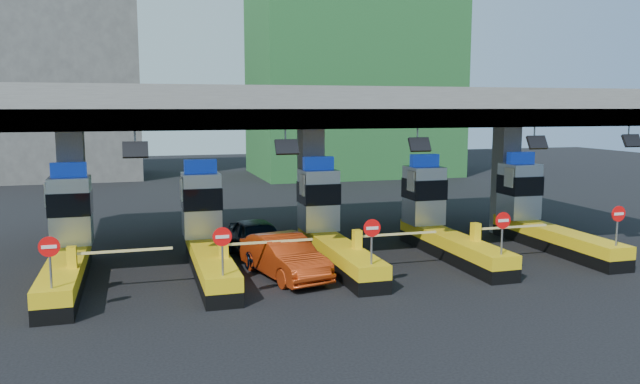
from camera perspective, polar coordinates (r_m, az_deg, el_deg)
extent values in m
plane|color=black|center=(25.70, 0.98, -6.34)|extent=(120.00, 120.00, 0.00)
cube|color=slate|center=(27.80, -0.85, 7.74)|extent=(28.00, 12.00, 1.50)
cube|color=#4C4C49|center=(22.37, 3.09, 6.70)|extent=(28.00, 0.60, 0.70)
cube|color=slate|center=(27.13, -21.64, -0.22)|extent=(1.00, 1.00, 5.50)
cube|color=slate|center=(28.02, -0.84, 0.56)|extent=(1.00, 1.00, 5.50)
cube|color=slate|center=(32.16, 16.60, 1.17)|extent=(1.00, 1.00, 5.50)
cylinder|color=slate|center=(21.11, -16.56, 4.70)|extent=(0.06, 0.06, 0.50)
cube|color=black|center=(20.93, -16.53, 3.72)|extent=(0.80, 0.38, 0.54)
cylinder|color=slate|center=(21.68, -3.19, 5.08)|extent=(0.06, 0.06, 0.50)
cube|color=black|center=(21.50, -3.06, 4.13)|extent=(0.80, 0.38, 0.54)
cylinder|color=slate|center=(23.34, 8.90, 5.19)|extent=(0.06, 0.06, 0.50)
cube|color=black|center=(23.17, 9.10, 4.30)|extent=(0.80, 0.38, 0.54)
cylinder|color=slate|center=(25.87, 19.01, 5.10)|extent=(0.06, 0.06, 0.50)
cube|color=black|center=(25.72, 19.24, 4.30)|extent=(0.80, 0.38, 0.54)
cylinder|color=slate|center=(28.70, 26.39, 4.94)|extent=(0.06, 0.06, 0.50)
cube|color=black|center=(28.57, 26.62, 4.21)|extent=(0.80, 0.38, 0.54)
cube|color=black|center=(23.70, -22.19, -7.51)|extent=(1.20, 8.00, 0.50)
cube|color=#E5B70C|center=(23.58, -22.26, -6.34)|extent=(1.20, 8.00, 0.50)
cube|color=#9EA3A8|center=(26.01, -21.82, -1.55)|extent=(1.50, 1.50, 2.60)
cube|color=black|center=(25.95, -21.86, -0.91)|extent=(1.56, 1.56, 0.90)
cube|color=#0C2DBF|center=(25.82, -22.00, 1.91)|extent=(1.30, 0.35, 0.55)
cube|color=white|center=(25.71, -23.73, -0.18)|extent=(0.06, 0.70, 0.90)
cylinder|color=slate|center=(19.89, -23.42, -6.28)|extent=(0.07, 0.07, 1.30)
cylinder|color=red|center=(19.73, -23.53, -4.61)|extent=(0.60, 0.04, 0.60)
cube|color=white|center=(19.71, -23.53, -4.63)|extent=(0.42, 0.02, 0.10)
cube|color=#E5B70C|center=(22.24, -21.74, -5.55)|extent=(0.30, 0.35, 0.70)
cube|color=white|center=(22.12, -17.48, -5.16)|extent=(3.20, 0.08, 0.08)
cube|color=black|center=(23.69, -9.99, -7.05)|extent=(1.20, 8.00, 0.50)
cube|color=#E5B70C|center=(23.57, -10.02, -5.88)|extent=(1.20, 8.00, 0.50)
cube|color=#9EA3A8|center=(26.00, -10.79, -1.14)|extent=(1.50, 1.50, 2.60)
cube|color=black|center=(25.94, -10.81, -0.49)|extent=(1.56, 1.56, 0.90)
cube|color=#0C2DBF|center=(25.81, -10.88, 2.33)|extent=(1.30, 0.35, 0.55)
cube|color=white|center=(25.55, -12.55, 0.24)|extent=(0.06, 0.70, 0.90)
cylinder|color=slate|center=(19.88, -8.91, -5.74)|extent=(0.07, 0.07, 1.30)
cylinder|color=red|center=(19.72, -8.93, -4.06)|extent=(0.60, 0.04, 0.60)
cube|color=white|center=(19.70, -8.92, -4.07)|extent=(0.42, 0.02, 0.10)
cube|color=#E5B70C|center=(22.31, -8.81, -5.04)|extent=(0.30, 0.35, 0.70)
cube|color=white|center=(22.55, -4.65, -4.57)|extent=(3.20, 0.08, 0.08)
cube|color=black|center=(24.71, 1.68, -6.32)|extent=(1.20, 8.00, 0.50)
cube|color=#E5B70C|center=(24.59, 1.68, -5.19)|extent=(1.20, 8.00, 0.50)
cube|color=#9EA3A8|center=(26.94, -0.15, -0.69)|extent=(1.50, 1.50, 2.60)
cube|color=black|center=(26.88, -0.14, -0.07)|extent=(1.56, 1.56, 0.90)
cube|color=#0C2DBF|center=(26.75, -0.15, 2.66)|extent=(1.30, 0.35, 0.55)
cube|color=white|center=(26.35, -1.64, 0.65)|extent=(0.06, 0.70, 0.90)
cylinder|color=slate|center=(21.09, 4.73, -4.89)|extent=(0.07, 0.07, 1.30)
cylinder|color=red|center=(20.94, 4.78, -3.30)|extent=(0.60, 0.04, 0.60)
cube|color=white|center=(20.91, 4.81, -3.31)|extent=(0.42, 0.02, 0.10)
cube|color=#E5B70C|center=(23.47, 3.41, -4.33)|extent=(0.30, 0.35, 0.70)
cube|color=white|center=(24.05, 7.12, -3.84)|extent=(3.20, 0.08, 0.08)
cube|color=black|center=(26.65, 12.00, -5.44)|extent=(1.20, 8.00, 0.50)
cube|color=#E5B70C|center=(26.54, 12.03, -4.39)|extent=(1.20, 8.00, 0.50)
cube|color=#9EA3A8|center=(28.73, 9.47, -0.27)|extent=(1.50, 1.50, 2.60)
cube|color=black|center=(28.67, 9.50, 0.32)|extent=(1.56, 1.56, 0.90)
cube|color=#0C2DBF|center=(28.55, 9.54, 2.87)|extent=(1.30, 0.35, 0.55)
cube|color=white|center=(28.03, 8.29, 1.00)|extent=(0.06, 0.70, 0.90)
cylinder|color=slate|center=(23.33, 16.30, -3.95)|extent=(0.07, 0.07, 1.30)
cylinder|color=red|center=(23.19, 16.39, -2.51)|extent=(0.60, 0.04, 0.60)
cube|color=white|center=(23.17, 16.43, -2.52)|extent=(0.42, 0.02, 0.10)
cube|color=#E5B70C|center=(25.57, 14.04, -3.54)|extent=(0.30, 0.35, 0.70)
cube|color=white|center=(26.41, 17.14, -3.08)|extent=(3.20, 0.08, 0.08)
cube|color=black|center=(29.32, 20.66, -4.57)|extent=(1.20, 8.00, 0.50)
cube|color=#E5B70C|center=(29.22, 20.71, -3.62)|extent=(1.20, 8.00, 0.50)
cube|color=#9EA3A8|center=(31.22, 17.76, 0.10)|extent=(1.50, 1.50, 2.60)
cube|color=black|center=(31.17, 17.80, 0.64)|extent=(1.56, 1.56, 0.90)
cube|color=#0C2DBF|center=(31.06, 17.88, 2.99)|extent=(1.30, 0.35, 0.55)
cube|color=white|center=(30.45, 16.88, 1.28)|extent=(0.06, 0.70, 0.90)
cylinder|color=slate|center=(26.34, 25.51, -3.08)|extent=(0.07, 0.07, 1.30)
cylinder|color=red|center=(26.22, 25.63, -1.80)|extent=(0.60, 0.04, 0.60)
cube|color=white|center=(26.20, 25.67, -1.81)|extent=(0.42, 0.02, 0.10)
cube|color=#E5B70C|center=(28.40, 22.78, -2.81)|extent=(0.30, 0.35, 0.70)
cube|color=white|center=(29.45, 25.29, -2.39)|extent=(3.20, 0.08, 0.08)
cube|color=#1E5926|center=(59.58, 2.91, 15.20)|extent=(18.00, 12.00, 28.00)
cube|color=#4C4C49|center=(60.20, -22.97, 9.75)|extent=(14.00, 10.00, 18.00)
imported|color=black|center=(26.08, -5.69, -4.34)|extent=(2.36, 4.92, 1.62)
imported|color=#A32D0C|center=(23.21, -3.27, -5.90)|extent=(2.70, 5.00, 1.57)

